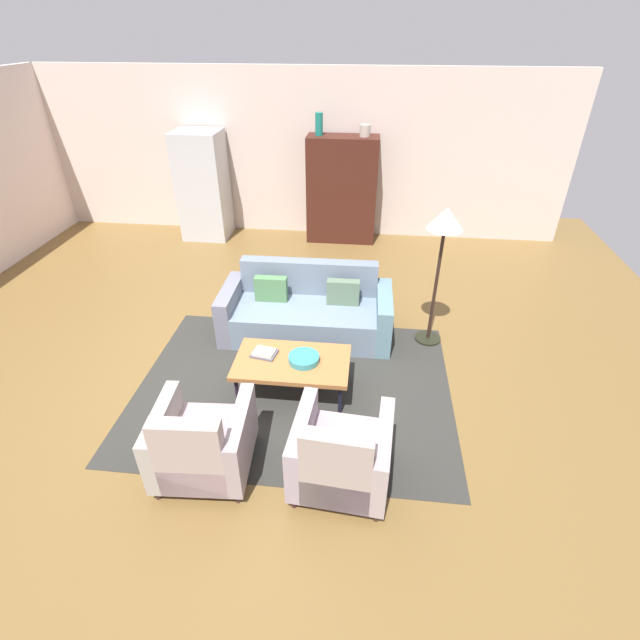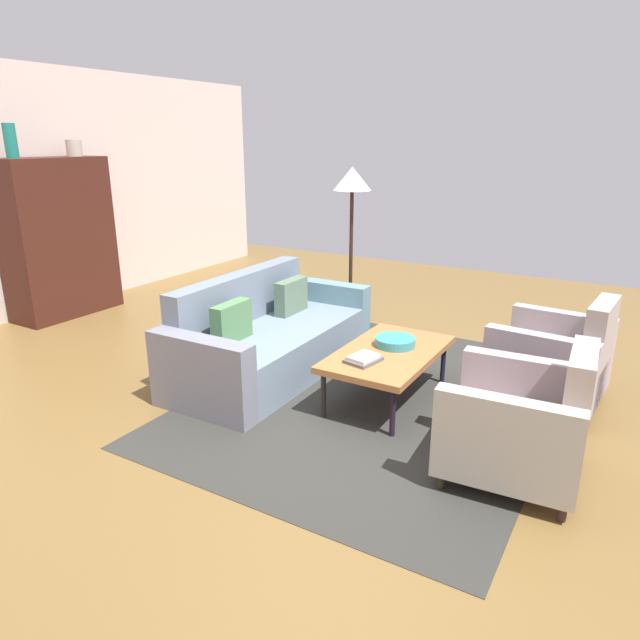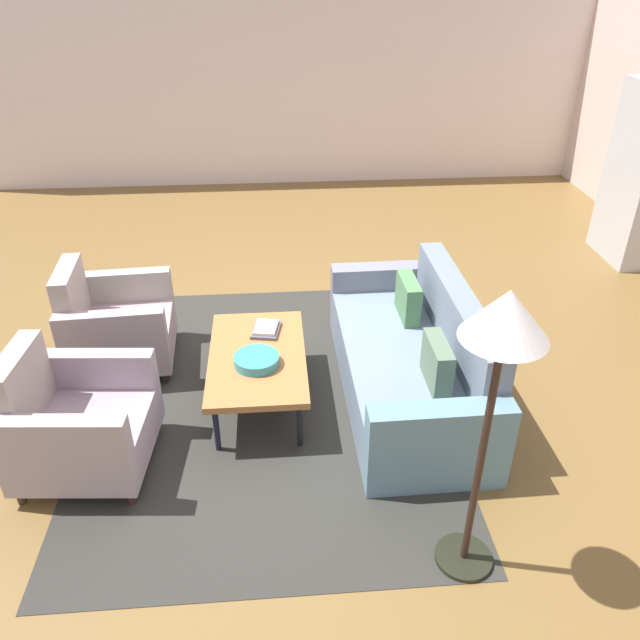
{
  "view_description": "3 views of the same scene",
  "coord_description": "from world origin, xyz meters",
  "px_view_note": "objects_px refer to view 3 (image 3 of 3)",
  "views": [
    {
      "loc": [
        1.25,
        -4.03,
        3.4
      ],
      "look_at": [
        0.76,
        0.34,
        0.55
      ],
      "focal_mm": 26.07,
      "sensor_mm": 36.0,
      "label": 1
    },
    {
      "loc": [
        -3.33,
        -1.91,
        2.01
      ],
      "look_at": [
        0.49,
        0.34,
        0.58
      ],
      "focal_mm": 31.92,
      "sensor_mm": 36.0,
      "label": 2
    },
    {
      "loc": [
        4.31,
        -0.1,
        2.96
      ],
      "look_at": [
        0.72,
        0.19,
        0.8
      ],
      "focal_mm": 34.92,
      "sensor_mm": 36.0,
      "label": 3
    }
  ],
  "objects_px": {
    "couch": "(416,361)",
    "armchair_left": "(112,327)",
    "book_stack": "(266,329)",
    "coffee_table": "(257,358)",
    "fruit_bowl": "(257,360)",
    "armchair_right": "(74,424)",
    "floor_lamp": "(501,345)"
  },
  "relations": [
    {
      "from": "coffee_table",
      "to": "floor_lamp",
      "type": "height_order",
      "value": "floor_lamp"
    },
    {
      "from": "floor_lamp",
      "to": "couch",
      "type": "bearing_deg",
      "value": 178.42
    },
    {
      "from": "armchair_right",
      "to": "coffee_table",
      "type": "bearing_deg",
      "value": 121.5
    },
    {
      "from": "book_stack",
      "to": "armchair_left",
      "type": "bearing_deg",
      "value": -103.16
    },
    {
      "from": "couch",
      "to": "armchair_right",
      "type": "bearing_deg",
      "value": 103.44
    },
    {
      "from": "armchair_left",
      "to": "armchair_right",
      "type": "bearing_deg",
      "value": -3.52
    },
    {
      "from": "armchair_right",
      "to": "book_stack",
      "type": "height_order",
      "value": "armchair_right"
    },
    {
      "from": "couch",
      "to": "fruit_bowl",
      "type": "distance_m",
      "value": 1.2
    },
    {
      "from": "couch",
      "to": "fruit_bowl",
      "type": "relative_size",
      "value": 6.54
    },
    {
      "from": "floor_lamp",
      "to": "coffee_table",
      "type": "bearing_deg",
      "value": -143.4
    },
    {
      "from": "armchair_right",
      "to": "floor_lamp",
      "type": "relative_size",
      "value": 0.51
    },
    {
      "from": "fruit_bowl",
      "to": "floor_lamp",
      "type": "xyz_separation_m",
      "value": [
        1.41,
        1.14,
        1.0
      ]
    },
    {
      "from": "coffee_table",
      "to": "armchair_left",
      "type": "distance_m",
      "value": 1.31
    },
    {
      "from": "armchair_left",
      "to": "floor_lamp",
      "type": "xyz_separation_m",
      "value": [
        2.14,
        2.31,
        1.1
      ]
    },
    {
      "from": "couch",
      "to": "book_stack",
      "type": "relative_size",
      "value": 7.27
    },
    {
      "from": "couch",
      "to": "armchair_right",
      "type": "distance_m",
      "value": 2.43
    },
    {
      "from": "fruit_bowl",
      "to": "floor_lamp",
      "type": "height_order",
      "value": "floor_lamp"
    },
    {
      "from": "floor_lamp",
      "to": "armchair_left",
      "type": "bearing_deg",
      "value": -132.76
    },
    {
      "from": "armchair_left",
      "to": "fruit_bowl",
      "type": "bearing_deg",
      "value": 54.71
    },
    {
      "from": "armchair_right",
      "to": "floor_lamp",
      "type": "xyz_separation_m",
      "value": [
        0.95,
        2.31,
        1.1
      ]
    },
    {
      "from": "coffee_table",
      "to": "armchair_left",
      "type": "bearing_deg",
      "value": -117.07
    },
    {
      "from": "coffee_table",
      "to": "book_stack",
      "type": "height_order",
      "value": "book_stack"
    },
    {
      "from": "coffee_table",
      "to": "couch",
      "type": "bearing_deg",
      "value": 90.06
    },
    {
      "from": "fruit_bowl",
      "to": "armchair_left",
      "type": "bearing_deg",
      "value": -121.76
    },
    {
      "from": "couch",
      "to": "floor_lamp",
      "type": "distance_m",
      "value": 1.93
    },
    {
      "from": "armchair_left",
      "to": "book_stack",
      "type": "relative_size",
      "value": 3.03
    },
    {
      "from": "couch",
      "to": "armchair_left",
      "type": "bearing_deg",
      "value": 75.04
    },
    {
      "from": "coffee_table",
      "to": "fruit_bowl",
      "type": "bearing_deg",
      "value": 0.0
    },
    {
      "from": "coffee_table",
      "to": "armchair_left",
      "type": "xyz_separation_m",
      "value": [
        -0.6,
        -1.17,
        -0.03
      ]
    },
    {
      "from": "couch",
      "to": "book_stack",
      "type": "bearing_deg",
      "value": 73.92
    },
    {
      "from": "armchair_right",
      "to": "book_stack",
      "type": "bearing_deg",
      "value": 130.64
    },
    {
      "from": "coffee_table",
      "to": "book_stack",
      "type": "relative_size",
      "value": 4.13
    }
  ]
}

